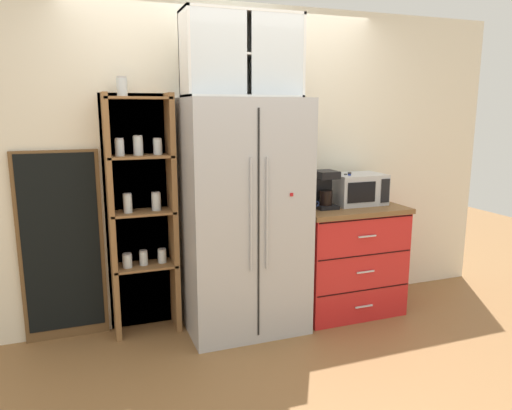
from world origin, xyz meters
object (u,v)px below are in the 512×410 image
(microwave, at_px, (357,189))
(mug_red, at_px, (350,201))
(chalkboard_menu, at_px, (62,246))
(coffee_maker, at_px, (324,189))
(bottle_amber, at_px, (345,191))
(refrigerator, at_px, (244,217))
(bottle_cobalt, at_px, (349,191))
(mug_navy, at_px, (312,205))

(microwave, height_order, mug_red, microwave)
(chalkboard_menu, bearing_deg, mug_red, -7.88)
(microwave, relative_size, coffee_maker, 1.42)
(chalkboard_menu, bearing_deg, bottle_amber, -5.82)
(refrigerator, distance_m, chalkboard_menu, 1.38)
(microwave, distance_m, mug_red, 0.17)
(coffee_maker, distance_m, mug_red, 0.26)
(bottle_amber, height_order, bottle_cobalt, bottle_cobalt)
(microwave, height_order, bottle_amber, bottle_amber)
(refrigerator, bearing_deg, microwave, 3.67)
(microwave, xyz_separation_m, coffee_maker, (-0.35, -0.04, 0.03))
(chalkboard_menu, bearing_deg, refrigerator, -12.55)
(mug_navy, xyz_separation_m, mug_red, (0.38, 0.04, -0.00))
(refrigerator, bearing_deg, chalkboard_menu, 167.45)
(bottle_amber, bearing_deg, bottle_cobalt, -90.00)
(bottle_amber, distance_m, chalkboard_menu, 2.30)
(refrigerator, bearing_deg, mug_red, -1.04)
(microwave, bearing_deg, mug_navy, -166.26)
(mug_red, bearing_deg, mug_navy, -174.43)
(coffee_maker, bearing_deg, microwave, 6.92)
(bottle_amber, relative_size, chalkboard_menu, 0.19)
(microwave, bearing_deg, refrigerator, -176.33)
(mug_navy, distance_m, bottle_amber, 0.40)
(chalkboard_menu, bearing_deg, mug_navy, -10.52)
(bottle_cobalt, relative_size, chalkboard_menu, 0.20)
(mug_navy, bearing_deg, chalkboard_menu, 169.48)
(coffee_maker, bearing_deg, refrigerator, -177.94)
(coffee_maker, bearing_deg, chalkboard_menu, 172.42)
(coffee_maker, xyz_separation_m, mug_red, (0.23, -0.04, -0.11))
(bottle_cobalt, bearing_deg, mug_red, -85.54)
(mug_navy, bearing_deg, bottle_cobalt, 9.21)
(mug_red, bearing_deg, microwave, 35.68)
(refrigerator, xyz_separation_m, chalkboard_menu, (-1.33, 0.30, -0.18))
(chalkboard_menu, bearing_deg, microwave, -5.49)
(mug_navy, bearing_deg, bottle_amber, 17.62)
(mug_navy, relative_size, mug_red, 0.94)
(coffee_maker, xyz_separation_m, bottle_cobalt, (0.23, -0.02, -0.03))
(coffee_maker, distance_m, bottle_cobalt, 0.23)
(refrigerator, xyz_separation_m, bottle_cobalt, (0.93, 0.01, 0.15))
(microwave, bearing_deg, bottle_amber, -179.20)
(bottle_amber, bearing_deg, microwave, 0.80)
(coffee_maker, xyz_separation_m, chalkboard_menu, (-2.04, 0.27, -0.36))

